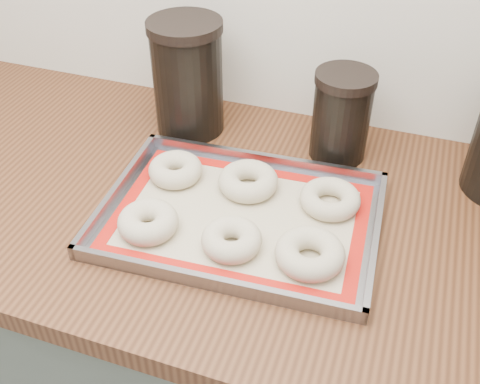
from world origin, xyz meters
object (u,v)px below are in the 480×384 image
at_px(bagel_front_mid, 232,240).
at_px(canister_left, 188,77).
at_px(bagel_back_left, 176,170).
at_px(bagel_front_left, 148,222).
at_px(canister_mid, 341,116).
at_px(bagel_back_mid, 248,181).
at_px(bagel_back_right, 330,199).
at_px(bagel_front_right, 310,254).
at_px(baking_tray, 240,216).

relative_size(bagel_front_mid, canister_left, 0.42).
height_order(bagel_front_mid, bagel_back_left, same).
height_order(bagel_front_left, bagel_back_left, bagel_front_left).
distance_m(bagel_front_mid, canister_left, 0.38).
bearing_deg(bagel_back_left, bagel_front_left, -83.52).
relative_size(bagel_front_left, bagel_front_mid, 1.03).
height_order(bagel_back_left, canister_mid, canister_mid).
bearing_deg(bagel_back_mid, bagel_back_right, 0.40).
bearing_deg(bagel_front_mid, canister_left, 123.03).
relative_size(bagel_front_right, bagel_back_right, 1.04).
bearing_deg(bagel_front_left, canister_mid, 52.58).
bearing_deg(canister_mid, bagel_back_left, -146.05).
bearing_deg(bagel_front_left, bagel_back_mid, 52.58).
height_order(bagel_front_right, bagel_back_mid, same).
distance_m(bagel_front_right, canister_mid, 0.31).
relative_size(bagel_front_left, canister_mid, 0.57).
xyz_separation_m(bagel_front_right, canister_left, (-0.33, 0.30, 0.09)).
bearing_deg(bagel_back_mid, baking_tray, -81.80).
height_order(baking_tray, bagel_front_mid, bagel_front_mid).
relative_size(bagel_front_mid, bagel_front_right, 0.89).
height_order(bagel_back_left, canister_left, canister_left).
height_order(baking_tray, bagel_back_left, bagel_back_left).
distance_m(baking_tray, bagel_back_mid, 0.08).
bearing_deg(bagel_back_left, bagel_back_mid, 4.65).
bearing_deg(canister_mid, baking_tray, -115.54).
relative_size(baking_tray, bagel_back_right, 4.58).
distance_m(bagel_back_left, bagel_back_right, 0.28).
distance_m(bagel_back_left, canister_mid, 0.32).
bearing_deg(bagel_front_right, canister_mid, 93.52).
xyz_separation_m(bagel_front_left, bagel_back_mid, (0.12, 0.16, -0.00)).
xyz_separation_m(baking_tray, bagel_back_mid, (-0.01, 0.08, 0.02)).
xyz_separation_m(bagel_front_mid, canister_left, (-0.20, 0.31, 0.09)).
bearing_deg(bagel_back_left, bagel_front_right, -24.53).
bearing_deg(bagel_front_left, bagel_front_mid, 2.67).
relative_size(bagel_back_left, bagel_back_mid, 0.92).
relative_size(bagel_back_mid, canister_mid, 0.62).
relative_size(baking_tray, canister_mid, 2.75).
bearing_deg(bagel_front_mid, baking_tray, 98.82).
bearing_deg(bagel_back_right, bagel_back_mid, -179.60).
xyz_separation_m(bagel_back_left, bagel_back_mid, (0.14, 0.01, 0.00)).
bearing_deg(canister_mid, bagel_front_right, -86.48).
distance_m(bagel_front_left, bagel_front_right, 0.27).
distance_m(bagel_back_right, canister_left, 0.38).
height_order(bagel_front_left, bagel_front_right, bagel_front_left).
bearing_deg(baking_tray, bagel_front_right, -25.09).
distance_m(bagel_back_left, bagel_back_mid, 0.14).
bearing_deg(bagel_front_mid, bagel_front_right, 4.59).
distance_m(baking_tray, bagel_front_left, 0.15).
relative_size(baking_tray, bagel_front_right, 4.41).
relative_size(bagel_front_right, bagel_back_left, 1.10).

